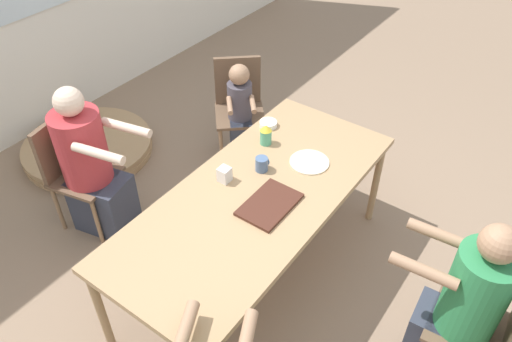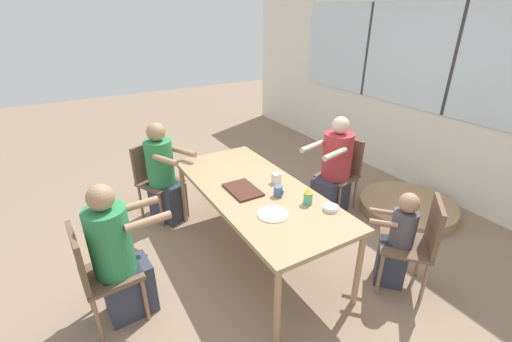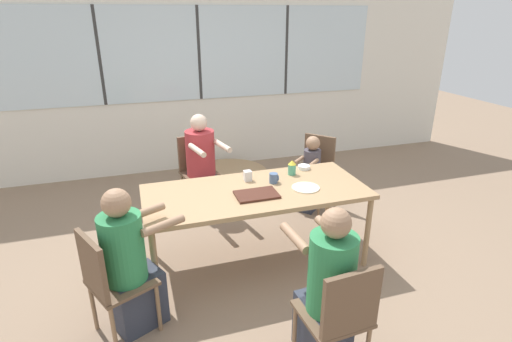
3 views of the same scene
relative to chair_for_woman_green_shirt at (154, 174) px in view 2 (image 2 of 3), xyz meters
The scene contains 18 objects.
ground_plane 1.49m from the chair_for_woman_green_shirt, 25.77° to the left, with size 16.00×16.00×0.00m, color #8C725B.
wall_back_with_windows 3.62m from the chair_for_woman_green_shirt, 68.89° to the left, with size 8.40×0.08×2.80m.
dining_table 1.41m from the chair_for_woman_green_shirt, 25.77° to the left, with size 1.98×0.87×0.74m.
chair_for_woman_green_shirt is the anchor object (origin of this frame).
chair_for_man_blue_shirt 1.57m from the chair_for_woman_green_shirt, 30.06° to the right, with size 0.43×0.43×0.86m.
chair_for_man_teal_shirt 2.20m from the chair_for_woman_green_shirt, 64.24° to the left, with size 0.48×0.48×0.86m.
chair_for_toddler 2.78m from the chair_for_woman_green_shirt, 33.76° to the left, with size 0.56×0.56×0.86m.
person_woman_green_shirt 0.16m from the chair_for_woman_green_shirt, 25.77° to the left, with size 0.61×0.50×1.14m.
person_man_blue_shirt 1.49m from the chair_for_woman_green_shirt, 24.84° to the right, with size 0.35×0.58×1.15m.
person_man_teal_shirt 2.07m from the chair_for_woman_green_shirt, 61.36° to the left, with size 0.45×0.66×1.16m.
person_toddler 2.62m from the chair_for_woman_green_shirt, 33.28° to the left, with size 0.40×0.39×0.90m.
food_tray_dark 1.35m from the chair_for_woman_green_shirt, 21.77° to the left, with size 0.36×0.24×0.02m.
coffee_mug 1.65m from the chair_for_woman_green_shirt, 25.92° to the left, with size 0.08×0.08×0.09m.
sippy_cup 1.93m from the chair_for_woman_green_shirt, 26.49° to the left, with size 0.08×0.08×0.15m.
milk_carton_small 1.53m from the chair_for_woman_green_shirt, 33.72° to the left, with size 0.07×0.07×0.10m.
bowl_white_shallow 2.12m from the chair_for_woman_green_shirt, 26.82° to the left, with size 0.12×0.12×0.04m.
plate_tortillas 1.79m from the chair_for_woman_green_shirt, 16.66° to the left, with size 0.25×0.25×0.01m.
folded_table_stack 3.02m from the chair_for_woman_green_shirt, 60.23° to the left, with size 1.11×1.11×0.12m.
Camera 2 is at (2.34, -1.38, 2.20)m, focal length 24.00 mm.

